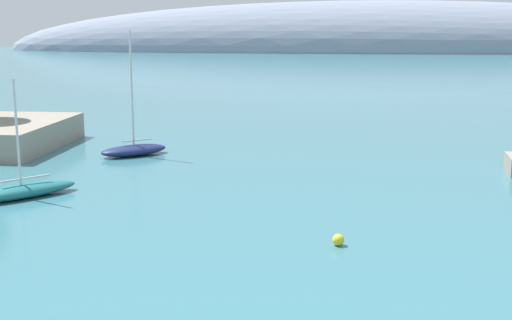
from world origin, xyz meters
name	(u,v)px	position (x,y,z in m)	size (l,w,h in m)	color
distant_ridge	(379,51)	(21.46, 258.69, 0.00)	(306.03, 51.09, 39.83)	gray
sailboat_teal_near_shore	(21,191)	(-17.30, 24.70, 0.46)	(6.07, 6.35, 7.26)	#1E6B70
sailboat_navy_mid_mooring	(134,149)	(-14.31, 38.52, 0.57)	(5.68, 5.20, 9.93)	navy
mooring_buoy_yellow	(338,240)	(1.75, 17.79, 0.29)	(0.57, 0.57, 0.57)	yellow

